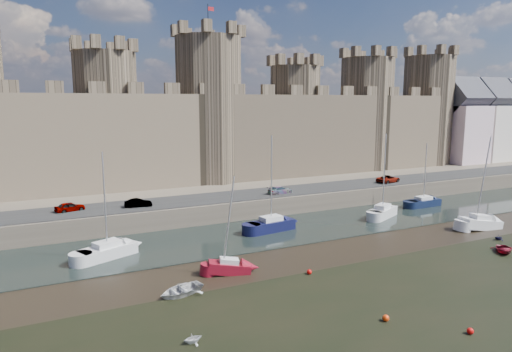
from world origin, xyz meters
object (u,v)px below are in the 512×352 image
Objects in this scene: car_3 at (388,179)px; sailboat_0 at (107,250)px; car_1 at (138,203)px; sailboat_2 at (382,211)px; sailboat_4 at (229,266)px; sailboat_3 at (423,202)px; sailboat_5 at (480,222)px; car_2 at (280,190)px; sailboat_1 at (271,224)px; car_0 at (70,207)px.

car_3 is 0.41× the size of sailboat_0.
car_1 is 39.67m from car_3.
sailboat_2 reaches higher than sailboat_0.
sailboat_4 reaches higher than car_3.
car_1 is 11.54m from sailboat_0.
sailboat_3 is 0.83× the size of sailboat_5.
sailboat_4 is (-35.53, -19.06, -2.43)m from car_3.
sailboat_0 reaches higher than sailboat_3.
sailboat_0 is (-24.94, -9.79, -2.23)m from car_2.
car_2 is at bearing 76.84° from car_3.
sailboat_5 is at bearing -77.89° from sailboat_2.
car_2 is 0.33× the size of sailboat_1.
car_1 is 19.70m from sailboat_4.
sailboat_0 is at bearing 102.54° from car_2.
sailboat_2 is at bearing 134.80° from sailboat_5.
car_0 is 47.42m from car_3.
car_0 is 0.90× the size of car_2.
car_1 is 16.55m from sailboat_1.
sailboat_2 is (16.43, -0.76, -0.00)m from sailboat_1.
sailboat_1 is 26.42m from sailboat_3.
sailboat_1 is (21.60, -10.15, -2.20)m from car_0.
sailboat_0 is at bearing 151.97° from sailboat_4.
sailboat_2 is 10.24m from sailboat_3.
sailboat_1 is 1.28× the size of sailboat_4.
car_2 is at bearing 159.77° from sailboat_3.
car_0 is at bearing 147.31° from sailboat_1.
sailboat_0 is 0.93× the size of sailboat_1.
car_0 is 0.30× the size of sailboat_1.
sailboat_1 reaches higher than sailboat_3.
car_2 is at bearing -83.34° from car_1.
sailboat_0 is 45.51m from sailboat_3.
sailboat_1 is 1.22× the size of sailboat_3.
car_0 is at bearing 87.37° from car_1.
sailboat_2 is at bearing -121.02° from car_0.
car_0 is at bearing 139.11° from sailboat_2.
car_0 is 0.38× the size of sailboat_4.
sailboat_1 is at bearing 152.46° from sailboat_2.
car_3 is at bearing 44.35° from sailboat_4.
car_1 is at bearing 168.17° from sailboat_3.
sailboat_4 is (9.32, -9.05, -0.14)m from sailboat_0.
car_0 is 49.52m from sailboat_5.
sailboat_3 is at bearing 170.81° from car_3.
car_3 is 0.39× the size of sailboat_2.
car_2 is at bearing 113.81° from sailboat_2.
sailboat_4 is (-26.16, -9.58, -0.19)m from sailboat_2.
sailboat_1 is (-5.90, -8.49, -2.17)m from car_2.
sailboat_4 is 0.79× the size of sailboat_5.
car_3 is 13.51m from sailboat_2.
car_1 is at bearing 137.65° from sailboat_2.
car_3 reaches higher than car_2.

